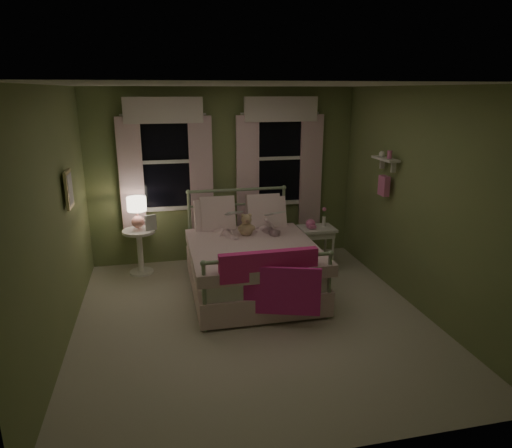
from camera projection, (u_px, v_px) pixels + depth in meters
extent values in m
plane|color=beige|center=(253.00, 319.00, 5.28)|extent=(4.20, 4.20, 0.00)
plane|color=white|center=(253.00, 85.00, 4.55)|extent=(4.20, 4.20, 0.00)
plane|color=#7D8A53|center=(224.00, 176.00, 6.89)|extent=(4.00, 0.00, 4.00)
plane|color=#7D8A53|center=(320.00, 291.00, 2.95)|extent=(4.00, 0.00, 4.00)
plane|color=#7D8A53|center=(55.00, 222.00, 4.51)|extent=(0.00, 4.20, 4.20)
plane|color=#7D8A53|center=(420.00, 201.00, 5.33)|extent=(0.00, 4.20, 4.20)
cube|color=white|center=(251.00, 260.00, 5.95)|extent=(1.44, 1.94, 0.26)
cube|color=white|center=(251.00, 277.00, 6.02)|extent=(1.54, 2.02, 0.30)
cube|color=white|center=(253.00, 251.00, 5.76)|extent=(1.58, 1.75, 0.14)
cylinder|color=#9EB793|center=(198.00, 273.00, 5.84)|extent=(0.04, 1.90, 0.04)
cylinder|color=#9EB793|center=(301.00, 264.00, 6.13)|extent=(0.04, 1.90, 0.04)
cylinder|color=#9EB793|center=(190.00, 230.00, 6.67)|extent=(0.04, 0.04, 1.15)
cylinder|color=#9EB793|center=(283.00, 225.00, 6.96)|extent=(0.04, 0.04, 1.15)
sphere|color=#9EB793|center=(188.00, 192.00, 6.51)|extent=(0.07, 0.07, 0.07)
sphere|color=#9EB793|center=(284.00, 188.00, 6.80)|extent=(0.07, 0.07, 0.07)
cylinder|color=#9EB793|center=(237.00, 190.00, 6.65)|extent=(1.42, 0.04, 0.04)
cylinder|color=#9EB793|center=(237.00, 204.00, 6.72)|extent=(1.38, 0.03, 0.03)
cylinder|color=#9EB793|center=(205.00, 298.00, 4.90)|extent=(0.04, 0.04, 0.80)
cylinder|color=#9EB793|center=(329.00, 286.00, 5.19)|extent=(0.04, 0.04, 0.80)
sphere|color=#9EB793|center=(203.00, 263.00, 4.79)|extent=(0.07, 0.07, 0.07)
sphere|color=#9EB793|center=(331.00, 253.00, 5.08)|extent=(0.07, 0.07, 0.07)
cylinder|color=#9EB793|center=(269.00, 258.00, 4.94)|extent=(1.42, 0.04, 0.04)
cube|color=white|center=(214.00, 219.00, 6.42)|extent=(0.55, 0.32, 0.57)
cube|color=white|center=(267.00, 216.00, 6.58)|extent=(0.55, 0.32, 0.57)
cube|color=white|center=(218.00, 214.00, 6.41)|extent=(0.48, 0.30, 0.51)
cube|color=white|center=(263.00, 211.00, 6.55)|extent=(0.48, 0.30, 0.51)
cube|color=#E62D84|center=(269.00, 265.00, 4.96)|extent=(1.10, 0.12, 0.32)
cube|color=#E22C96|center=(270.00, 291.00, 4.97)|extent=(1.06, 0.37, 0.55)
imported|color=#F7D1DD|center=(224.00, 214.00, 6.17)|extent=(0.31, 0.25, 0.75)
imported|color=#F7D1DD|center=(264.00, 213.00, 6.29)|extent=(0.39, 0.34, 0.69)
imported|color=beige|center=(226.00, 217.00, 5.93)|extent=(0.20, 0.12, 0.26)
imported|color=beige|center=(268.00, 218.00, 6.06)|extent=(0.22, 0.15, 0.26)
sphere|color=tan|center=(246.00, 229.00, 6.14)|extent=(0.19, 0.19, 0.19)
sphere|color=tan|center=(246.00, 220.00, 6.08)|extent=(0.14, 0.14, 0.14)
sphere|color=tan|center=(243.00, 216.00, 6.06)|extent=(0.05, 0.05, 0.05)
sphere|color=tan|center=(250.00, 215.00, 6.08)|extent=(0.05, 0.05, 0.05)
sphere|color=tan|center=(241.00, 229.00, 6.09)|extent=(0.08, 0.08, 0.08)
sphere|color=tan|center=(252.00, 228.00, 6.12)|extent=(0.08, 0.08, 0.08)
sphere|color=#8C6B51|center=(247.00, 221.00, 6.03)|extent=(0.05, 0.05, 0.05)
cylinder|color=white|center=(139.00, 231.00, 6.44)|extent=(0.46, 0.46, 0.04)
cylinder|color=white|center=(140.00, 252.00, 6.53)|extent=(0.08, 0.08, 0.60)
cylinder|color=white|center=(142.00, 272.00, 6.62)|extent=(0.34, 0.34, 0.03)
sphere|color=pink|center=(138.00, 222.00, 6.40)|extent=(0.18, 0.18, 0.18)
cylinder|color=pink|center=(137.00, 214.00, 6.37)|extent=(0.03, 0.03, 0.11)
cylinder|color=#FFEAC6|center=(137.00, 204.00, 6.33)|extent=(0.27, 0.27, 0.19)
imported|color=beige|center=(146.00, 231.00, 6.38)|extent=(0.22, 0.26, 0.02)
cube|color=white|center=(317.00, 229.00, 6.57)|extent=(0.50, 0.40, 0.04)
cube|color=white|center=(317.00, 233.00, 6.59)|extent=(0.44, 0.34, 0.08)
cylinder|color=white|center=(306.00, 254.00, 6.47)|extent=(0.04, 0.04, 0.60)
cylinder|color=white|center=(333.00, 252.00, 6.56)|extent=(0.04, 0.04, 0.60)
cylinder|color=white|center=(300.00, 247.00, 6.76)|extent=(0.04, 0.04, 0.60)
cylinder|color=white|center=(325.00, 245.00, 6.84)|extent=(0.04, 0.04, 0.60)
sphere|color=pink|center=(311.00, 224.00, 6.52)|extent=(0.14, 0.14, 0.14)
cube|color=pink|center=(313.00, 227.00, 6.44)|extent=(0.10, 0.04, 0.04)
cylinder|color=white|center=(324.00, 221.00, 6.61)|extent=(0.05, 0.05, 0.14)
cylinder|color=#4C7F3F|center=(324.00, 214.00, 6.58)|extent=(0.01, 0.01, 0.12)
sphere|color=pink|center=(324.00, 209.00, 6.56)|extent=(0.06, 0.06, 0.06)
cube|color=black|center=(166.00, 162.00, 6.63)|extent=(0.76, 0.02, 1.35)
cube|color=white|center=(163.00, 112.00, 6.41)|extent=(0.84, 0.05, 0.06)
cube|color=white|center=(169.00, 209.00, 6.80)|extent=(0.84, 0.05, 0.06)
cube|color=white|center=(138.00, 163.00, 6.52)|extent=(0.06, 0.05, 1.40)
cube|color=white|center=(194.00, 161.00, 6.69)|extent=(0.06, 0.05, 1.40)
cube|color=white|center=(166.00, 162.00, 6.61)|extent=(0.76, 0.04, 0.05)
cube|color=white|center=(131.00, 177.00, 6.52)|extent=(0.34, 0.06, 1.70)
cube|color=silver|center=(201.00, 175.00, 6.72)|extent=(0.34, 0.06, 1.70)
cube|color=white|center=(163.00, 110.00, 6.34)|extent=(1.10, 0.08, 0.36)
cylinder|color=white|center=(163.00, 114.00, 6.39)|extent=(1.20, 0.03, 0.03)
cube|color=black|center=(279.00, 158.00, 6.98)|extent=(0.76, 0.02, 1.35)
cube|color=white|center=(280.00, 111.00, 6.76)|extent=(0.84, 0.05, 0.06)
cube|color=white|center=(279.00, 203.00, 7.15)|extent=(0.84, 0.05, 0.06)
cube|color=white|center=(254.00, 159.00, 6.87)|extent=(0.06, 0.05, 1.40)
cube|color=white|center=(304.00, 157.00, 7.04)|extent=(0.06, 0.05, 1.40)
cube|color=white|center=(279.00, 158.00, 6.96)|extent=(0.76, 0.04, 0.05)
cube|color=white|center=(248.00, 173.00, 6.87)|extent=(0.34, 0.06, 1.70)
cube|color=silver|center=(311.00, 170.00, 7.07)|extent=(0.34, 0.06, 1.70)
cube|color=white|center=(281.00, 109.00, 6.69)|extent=(1.10, 0.08, 0.36)
cylinder|color=white|center=(280.00, 113.00, 6.74)|extent=(1.20, 0.03, 0.03)
cube|color=white|center=(385.00, 159.00, 5.85)|extent=(0.15, 0.50, 0.03)
cube|color=white|center=(393.00, 167.00, 5.74)|extent=(0.06, 0.03, 0.14)
cube|color=white|center=(382.00, 163.00, 6.02)|extent=(0.06, 0.03, 0.14)
cylinder|color=pink|center=(390.00, 155.00, 5.74)|extent=(0.06, 0.06, 0.10)
sphere|color=white|center=(382.00, 154.00, 5.93)|extent=(0.08, 0.08, 0.08)
cube|color=pink|center=(384.00, 186.00, 5.95)|extent=(0.08, 0.18, 0.26)
cube|color=beige|center=(69.00, 189.00, 5.02)|extent=(0.03, 0.32, 0.42)
cube|color=silver|center=(70.00, 189.00, 5.03)|extent=(0.01, 0.25, 0.34)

